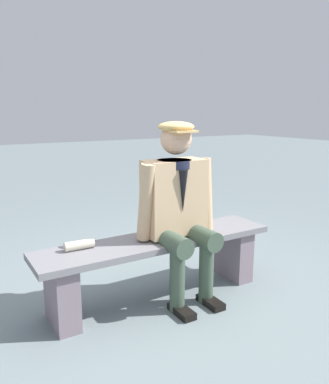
% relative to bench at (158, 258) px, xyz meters
% --- Properties ---
extents(ground_plane, '(30.00, 30.00, 0.00)m').
position_rel_bench_xyz_m(ground_plane, '(0.00, 0.00, -0.32)').
color(ground_plane, slate).
extents(bench, '(1.87, 0.42, 0.48)m').
position_rel_bench_xyz_m(bench, '(0.00, 0.00, 0.00)').
color(bench, slate).
rests_on(bench, ground).
extents(seated_man, '(0.64, 0.56, 1.35)m').
position_rel_bench_xyz_m(seated_man, '(-0.14, 0.06, 0.43)').
color(seated_man, tan).
rests_on(seated_man, ground).
extents(rolled_magazine, '(0.21, 0.07, 0.07)m').
position_rel_bench_xyz_m(rolled_magazine, '(0.59, -0.08, 0.19)').
color(rolled_magazine, beige).
rests_on(rolled_magazine, bench).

